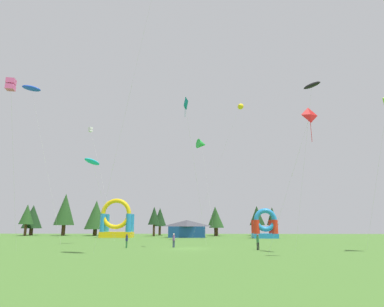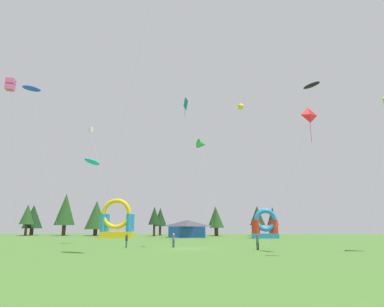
{
  "view_description": "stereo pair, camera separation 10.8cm",
  "coord_description": "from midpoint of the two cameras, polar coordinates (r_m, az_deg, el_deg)",
  "views": [
    {
      "loc": [
        1.74,
        -37.5,
        2.6
      ],
      "look_at": [
        0.0,
        11.93,
        13.51
      ],
      "focal_mm": 30.26,
      "sensor_mm": 36.0,
      "label": 1
    },
    {
      "loc": [
        1.85,
        -37.49,
        2.6
      ],
      "look_at": [
        0.0,
        11.93,
        13.51
      ],
      "focal_mm": 30.26,
      "sensor_mm": 36.0,
      "label": 2
    }
  ],
  "objects": [
    {
      "name": "ground_plane",
      "position": [
        37.63,
        -0.62,
        -16.41
      ],
      "size": [
        120.0,
        120.0,
        0.0
      ],
      "primitive_type": "plane",
      "color": "#47752D"
    },
    {
      "name": "kite_yellow_delta",
      "position": [
        63.82,
        8.49,
        8.34
      ],
      "size": [
        10.25,
        4.45,
        25.73
      ],
      "color": "yellow",
      "rests_on": "ground_plane"
    },
    {
      "name": "kite_teal_diamond",
      "position": [
        40.95,
        -1.29,
        8.58
      ],
      "size": [
        3.03,
        6.73,
        18.03
      ],
      "color": "#0C7F7A",
      "rests_on": "ground_plane"
    },
    {
      "name": "kite_green_delta",
      "position": [
        59.38,
        1.81,
        1.64
      ],
      "size": [
        3.16,
        5.15,
        17.99
      ],
      "color": "green",
      "rests_on": "ground_plane"
    },
    {
      "name": "kite_cyan_parafoil",
      "position": [
        49.04,
        -17.13,
        -1.39
      ],
      "size": [
        3.89,
        5.74,
        12.17
      ],
      "color": "#19B7CC",
      "rests_on": "ground_plane"
    },
    {
      "name": "kite_pink_box",
      "position": [
        33.16,
        -29.28,
        10.48
      ],
      "size": [
        1.86,
        6.81,
        15.17
      ],
      "color": "#EA599E",
      "rests_on": "ground_plane"
    },
    {
      "name": "kite_red_diamond",
      "position": [
        30.5,
        20.14,
        6.24
      ],
      "size": [
        4.42,
        2.91,
        12.62
      ],
      "color": "red",
      "rests_on": "ground_plane"
    },
    {
      "name": "kite_blue_parafoil",
      "position": [
        54.19,
        -26.38,
        10.21
      ],
      "size": [
        7.6,
        1.42,
        22.98
      ],
      "color": "blue",
      "rests_on": "ground_plane"
    },
    {
      "name": "kite_black_parafoil",
      "position": [
        36.39,
        20.38,
        11.17
      ],
      "size": [
        2.65,
        5.06,
        17.2
      ],
      "color": "black",
      "rests_on": "ground_plane"
    },
    {
      "name": "kite_white_box",
      "position": [
        75.78,
        -17.36,
        3.99
      ],
      "size": [
        8.78,
        5.88,
        23.88
      ],
      "color": "white",
      "rests_on": "ground_plane"
    },
    {
      "name": "person_far_side",
      "position": [
        39.33,
        -11.39,
        -14.63
      ],
      "size": [
        0.35,
        0.35,
        1.58
      ],
      "rotation": [
        0.0,
        0.0,
        1.22
      ],
      "color": "#33723F",
      "rests_on": "ground_plane"
    },
    {
      "name": "person_midfield",
      "position": [
        39.42,
        -3.19,
        -14.81
      ],
      "size": [
        0.39,
        0.39,
        1.61
      ],
      "rotation": [
        0.0,
        0.0,
        3.81
      ],
      "color": "navy",
      "rests_on": "ground_plane"
    },
    {
      "name": "person_near_camera",
      "position": [
        35.93,
        11.55,
        -14.82
      ],
      "size": [
        0.38,
        0.38,
        1.62
      ],
      "rotation": [
        0.0,
        0.0,
        5.75
      ],
      "color": "black",
      "rests_on": "ground_plane"
    },
    {
      "name": "inflatable_blue_arch",
      "position": [
        70.66,
        -13.07,
        -11.89
      ],
      "size": [
        6.48,
        3.93,
        7.95
      ],
      "color": "yellow",
      "rests_on": "ground_plane"
    },
    {
      "name": "inflatable_red_slide",
      "position": [
        67.25,
        12.8,
        -12.58
      ],
      "size": [
        4.74,
        4.23,
        5.78
      ],
      "color": "#268CD8",
      "rests_on": "ground_plane"
    },
    {
      "name": "festival_tent",
      "position": [
        69.6,
        -0.79,
        -13.12
      ],
      "size": [
        7.58,
        3.6,
        3.57
      ],
      "color": "#19478C",
      "rests_on": "ground_plane"
    },
    {
      "name": "tree_row_0",
      "position": [
        93.77,
        -26.18,
        -9.96
      ],
      "size": [
        4.93,
        4.93,
        7.59
      ],
      "color": "#4C331E",
      "rests_on": "ground_plane"
    },
    {
      "name": "tree_row_1",
      "position": [
        90.24,
        -26.98,
        -9.55
      ],
      "size": [
        3.4,
        3.4,
        7.55
      ],
      "color": "#4C331E",
      "rests_on": "ground_plane"
    },
    {
      "name": "tree_row_2",
      "position": [
        88.45,
        -21.38,
        -9.17
      ],
      "size": [
        4.94,
        4.94,
        10.32
      ],
      "color": "#4C331E",
      "rests_on": "ground_plane"
    },
    {
      "name": "tree_row_3",
      "position": [
        84.29,
        -16.48,
        -10.33
      ],
      "size": [
        5.24,
        5.24,
        8.46
      ],
      "color": "#4C331E",
      "rests_on": "ground_plane"
    },
    {
      "name": "tree_row_4",
      "position": [
        78.47,
        -6.6,
        -10.87
      ],
      "size": [
        2.83,
        2.83,
        6.82
      ],
      "color": "#4C331E",
      "rests_on": "ground_plane"
    },
    {
      "name": "tree_row_5",
      "position": [
        84.04,
        -5.58,
        -11.11
      ],
      "size": [
        3.3,
        3.3,
        6.81
      ],
      "color": "#4C331E",
      "rests_on": "ground_plane"
    },
    {
      "name": "tree_row_6",
      "position": [
        80.79,
        4.2,
        -10.93
      ],
      "size": [
        3.44,
        3.44,
        7.02
      ],
      "color": "#4C331E",
      "rests_on": "ground_plane"
    },
    {
      "name": "tree_row_7",
      "position": [
        78.9,
        4.43,
        -11.4
      ],
      "size": [
        3.54,
        3.54,
        6.17
      ],
      "color": "#4C331E",
      "rests_on": "ground_plane"
    },
    {
      "name": "tree_row_8",
      "position": [
        82.37,
        11.46,
        -10.7
      ],
      "size": [
        3.72,
        3.72,
        7.13
      ],
      "color": "#4C331E",
      "rests_on": "ground_plane"
    },
    {
      "name": "tree_row_9",
      "position": [
        84.04,
        14.06,
        -10.69
      ],
      "size": [
        2.79,
        2.79,
        6.89
      ],
      "color": "#4C331E",
      "rests_on": "ground_plane"
    }
  ]
}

